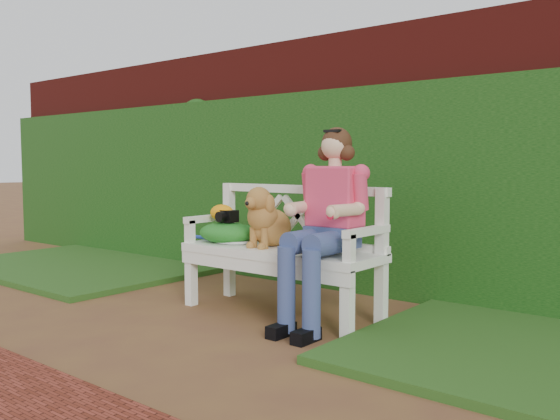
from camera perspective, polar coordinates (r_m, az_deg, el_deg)
The scene contains 11 objects.
ground at distance 4.08m, azimuth -10.09°, elevation -10.88°, with size 60.00×60.00×0.00m, color brown.
brick_wall at distance 5.38m, azimuth 5.25°, elevation 4.71°, with size 10.00×0.30×2.20m, color #5B1310.
ivy_hedge at distance 5.20m, azimuth 3.88°, elevation 1.97°, with size 10.00×0.18×1.70m, color #2E5C1C.
grass_left at distance 6.49m, azimuth -18.07°, elevation -5.06°, with size 2.60×2.00×0.05m, color #153411.
garden_bench at distance 4.26m, azimuth 0.00°, elevation -6.85°, with size 1.58×0.60×0.48m, color white, non-canonical shape.
seated_woman at distance 3.92m, azimuth 4.93°, elevation -2.16°, with size 0.53×0.70×1.25m, color red, non-canonical shape.
dog at distance 4.26m, azimuth -1.12°, elevation -0.60°, with size 0.29×0.40×0.44m, color olive, non-canonical shape.
tennis_racket at distance 4.52m, azimuth -4.83°, elevation -2.94°, with size 0.60×0.25×0.03m, color white, non-canonical shape.
green_bag at distance 4.51m, azimuth -5.15°, elevation -2.14°, with size 0.46×0.36×0.16m, color #19802E, non-canonical shape.
camera_item at distance 4.49m, azimuth -5.03°, elevation -0.58°, with size 0.13×0.10×0.09m, color black.
baseball_glove at distance 4.55m, azimuth -5.61°, elevation -0.27°, with size 0.20×0.15×0.13m, color orange.
Camera 1 is at (2.98, -2.58, 1.08)m, focal length 38.00 mm.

